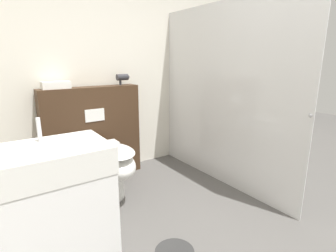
% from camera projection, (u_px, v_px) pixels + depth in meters
% --- Properties ---
extents(wall_back, '(8.00, 0.06, 2.50)m').
position_uv_depth(wall_back, '(117.00, 72.00, 3.26)').
color(wall_back, silver).
rests_on(wall_back, ground_plane).
extents(partition_panel, '(1.12, 0.21, 1.10)m').
position_uv_depth(partition_panel, '(93.00, 134.00, 3.08)').
color(partition_panel, '#3D2819').
rests_on(partition_panel, ground_plane).
extents(shower_glass, '(0.04, 2.04, 2.00)m').
position_uv_depth(shower_glass, '(222.00, 97.00, 2.90)').
color(shower_glass, silver).
rests_on(shower_glass, ground_plane).
extents(toilet, '(0.39, 0.72, 0.56)m').
position_uv_depth(toilet, '(111.00, 167.00, 2.61)').
color(toilet, white).
rests_on(toilet, ground_plane).
extents(sink_vanity, '(0.65, 0.43, 1.08)m').
position_uv_depth(sink_vanity, '(54.00, 224.00, 1.51)').
color(sink_vanity, white).
rests_on(sink_vanity, ground_plane).
extents(hair_drier, '(0.17, 0.07, 0.13)m').
position_uv_depth(hair_drier, '(123.00, 77.00, 3.15)').
color(hair_drier, '#2D2D33').
rests_on(hair_drier, partition_panel).
extents(folded_towel, '(0.28, 0.14, 0.08)m').
position_uv_depth(folded_towel, '(56.00, 85.00, 2.75)').
color(folded_towel, white).
rests_on(folded_towel, partition_panel).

